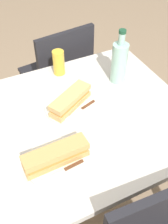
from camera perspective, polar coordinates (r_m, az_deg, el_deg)
name	(u,v)px	position (r m, az deg, el deg)	size (l,w,h in m)	color
ground_plane	(84,196)	(1.84, 0.00, -17.29)	(8.00, 8.00, 0.00)	#8C755B
dining_table	(84,133)	(1.32, 0.00, -4.47)	(0.97, 0.86, 0.75)	beige
chair_near	(60,76)	(1.87, -5.02, 7.60)	(0.44, 0.44, 0.88)	black
plate_near	(71,107)	(1.26, -2.82, 1.07)	(0.24, 0.24, 0.01)	silver
baguette_sandwich_near	(70,100)	(1.23, -2.89, 2.46)	(0.23, 0.17, 0.07)	tan
knife_near	(82,109)	(1.24, -0.43, 0.67)	(0.17, 0.06, 0.01)	silver
plate_far	(57,162)	(1.06, -5.80, -10.43)	(0.24, 0.24, 0.01)	silver
baguette_sandwich_far	(56,155)	(1.03, -5.97, -9.10)	(0.25, 0.08, 0.07)	tan
knife_far	(65,170)	(1.03, -4.05, -12.06)	(0.18, 0.03, 0.01)	silver
water_bottle	(119,62)	(1.37, 7.45, 10.42)	(0.08, 0.08, 0.29)	#99C6B7
beer_glass	(59,63)	(1.45, -5.37, 10.34)	(0.06, 0.06, 0.13)	gold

